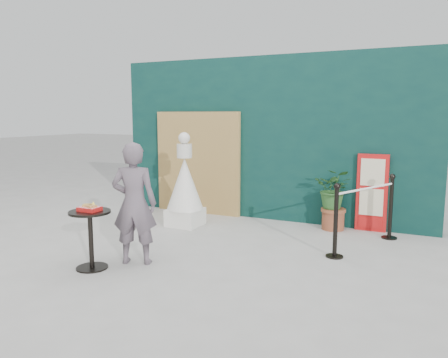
# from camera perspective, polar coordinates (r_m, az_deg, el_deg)

# --- Properties ---
(ground) EXTENTS (60.00, 60.00, 0.00)m
(ground) POSITION_cam_1_polar(r_m,az_deg,el_deg) (5.67, -5.31, -11.68)
(ground) COLOR #ADAAA5
(ground) RESTS_ON ground
(back_wall) EXTENTS (6.00, 0.30, 3.00)m
(back_wall) POSITION_cam_1_polar(r_m,az_deg,el_deg) (8.20, 5.87, 5.26)
(back_wall) COLOR #092A29
(back_wall) RESTS_ON ground
(bamboo_fence) EXTENTS (1.80, 0.08, 2.00)m
(bamboo_fence) POSITION_cam_1_polar(r_m,az_deg,el_deg) (8.63, -3.46, 2.11)
(bamboo_fence) COLOR tan
(bamboo_fence) RESTS_ON ground
(woman) EXTENTS (0.68, 0.57, 1.60)m
(woman) POSITION_cam_1_polar(r_m,az_deg,el_deg) (5.79, -11.64, -3.16)
(woman) COLOR #63545E
(woman) RESTS_ON ground
(menu_board) EXTENTS (0.50, 0.07, 1.30)m
(menu_board) POSITION_cam_1_polar(r_m,az_deg,el_deg) (7.68, 18.75, -1.74)
(menu_board) COLOR red
(menu_board) RESTS_ON ground
(statue) EXTENTS (0.64, 0.64, 1.64)m
(statue) POSITION_cam_1_polar(r_m,az_deg,el_deg) (7.67, -5.13, -1.18)
(statue) COLOR white
(statue) RESTS_ON ground
(cafe_table) EXTENTS (0.52, 0.52, 0.75)m
(cafe_table) POSITION_cam_1_polar(r_m,az_deg,el_deg) (5.79, -17.04, -6.44)
(cafe_table) COLOR black
(cafe_table) RESTS_ON ground
(food_basket) EXTENTS (0.26, 0.19, 0.11)m
(food_basket) POSITION_cam_1_polar(r_m,az_deg,el_deg) (5.72, -17.14, -3.64)
(food_basket) COLOR red
(food_basket) RESTS_ON cafe_table
(planter) EXTENTS (0.61, 0.53, 1.05)m
(planter) POSITION_cam_1_polar(r_m,az_deg,el_deg) (7.61, 14.17, -1.97)
(planter) COLOR brown
(planter) RESTS_ON ground
(stanchion_barrier) EXTENTS (0.84, 1.54, 1.03)m
(stanchion_barrier) POSITION_cam_1_polar(r_m,az_deg,el_deg) (6.74, 17.96, -4.42)
(stanchion_barrier) COLOR black
(stanchion_barrier) RESTS_ON ground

